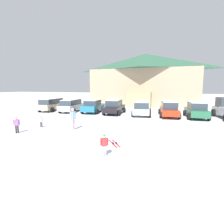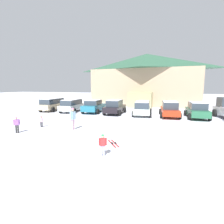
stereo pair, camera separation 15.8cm
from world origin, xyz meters
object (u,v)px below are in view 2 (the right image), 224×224
at_px(parked_black_sedan, 115,107).
at_px(skier_child_in_purple_jacket, 17,124).
at_px(skier_child_in_pink_snowsuit, 41,121).
at_px(parked_teal_hatchback, 94,106).
at_px(ski_lodge, 146,79).
at_px(parked_white_suv, 142,108).
at_px(skier_child_in_red_jacket, 103,144).
at_px(pair_of_skis, 113,143).
at_px(parked_beige_suv, 53,104).
at_px(parked_red_sedan, 170,109).
at_px(skier_adult_in_blue_parka, 73,118).
at_px(parked_green_coupe, 197,110).
at_px(parked_silver_wagon, 72,105).

height_order(parked_black_sedan, skier_child_in_purple_jacket, parked_black_sedan).
xyz_separation_m(parked_black_sedan, skier_child_in_pink_snowsuit, (-3.63, -8.47, -0.35)).
relative_size(parked_teal_hatchback, parked_black_sedan, 1.00).
height_order(ski_lodge, parked_white_suv, ski_lodge).
xyz_separation_m(ski_lodge, skier_child_in_red_jacket, (1.17, -24.72, -3.95)).
height_order(parked_black_sedan, pair_of_skis, parked_black_sedan).
bearing_deg(parked_beige_suv, ski_lodge, 47.86).
bearing_deg(parked_teal_hatchback, skier_child_in_red_jacket, -64.46).
xyz_separation_m(parked_red_sedan, skier_adult_in_blue_parka, (-6.97, -8.52, 0.10)).
relative_size(skier_adult_in_blue_parka, pair_of_skis, 1.25).
bearing_deg(ski_lodge, skier_adult_in_blue_parka, -97.68).
height_order(parked_beige_suv, parked_black_sedan, parked_black_sedan).
distance_m(parked_white_suv, parked_red_sedan, 2.93).
relative_size(parked_black_sedan, parked_green_coupe, 1.01).
relative_size(ski_lodge, parked_green_coupe, 4.41).
relative_size(skier_child_in_pink_snowsuit, skier_child_in_red_jacket, 0.85).
distance_m(parked_silver_wagon, skier_child_in_red_jacket, 15.36).
bearing_deg(parked_silver_wagon, parked_black_sedan, 0.67).
height_order(parked_red_sedan, parked_green_coupe, parked_green_coupe).
relative_size(parked_black_sedan, skier_child_in_pink_snowsuit, 4.74).
bearing_deg(skier_child_in_purple_jacket, parked_black_sedan, 68.97).
bearing_deg(parked_white_suv, parked_silver_wagon, 179.98).
relative_size(parked_beige_suv, skier_child_in_red_jacket, 4.44).
height_order(parked_black_sedan, skier_adult_in_blue_parka, parked_black_sedan).
height_order(parked_silver_wagon, pair_of_skis, parked_silver_wagon).
height_order(parked_green_coupe, pair_of_skis, parked_green_coupe).
bearing_deg(ski_lodge, parked_beige_suv, -132.14).
distance_m(parked_beige_suv, parked_black_sedan, 8.89).
bearing_deg(parked_black_sedan, parked_beige_suv, 179.19).
bearing_deg(parked_white_suv, parked_beige_suv, 179.08).
xyz_separation_m(parked_beige_suv, skier_adult_in_blue_parka, (8.16, -8.58, 0.04)).
xyz_separation_m(ski_lodge, pair_of_skis, (1.10, -22.85, -4.52)).
xyz_separation_m(parked_beige_suv, parked_teal_hatchback, (6.03, 0.11, -0.08)).
relative_size(parked_black_sedan, parked_white_suv, 0.95).
height_order(skier_child_in_red_jacket, skier_child_in_purple_jacket, skier_child_in_purple_jacket).
bearing_deg(ski_lodge, skier_child_in_red_jacket, -87.30).
bearing_deg(skier_child_in_purple_jacket, skier_child_in_red_jacket, -15.55).
xyz_separation_m(parked_beige_suv, parked_black_sedan, (8.89, -0.13, -0.05)).
bearing_deg(parked_green_coupe, parked_beige_suv, 179.00).
xyz_separation_m(parked_silver_wagon, skier_child_in_red_jacket, (9.01, -12.44, -0.29)).
bearing_deg(parked_silver_wagon, skier_child_in_pink_snowsuit, -75.57).
xyz_separation_m(parked_teal_hatchback, parked_black_sedan, (2.87, -0.23, 0.03)).
xyz_separation_m(parked_white_suv, skier_child_in_purple_jacket, (-7.34, -10.41, -0.22)).
xyz_separation_m(skier_child_in_pink_snowsuit, pair_of_skis, (6.79, -2.16, -0.48)).
xyz_separation_m(parked_teal_hatchback, pair_of_skis, (6.02, -10.86, -0.80)).
bearing_deg(parked_red_sedan, skier_child_in_purple_jacket, -134.23).
distance_m(skier_child_in_red_jacket, pair_of_skis, 1.96).
relative_size(ski_lodge, skier_child_in_purple_jacket, 15.91).
bearing_deg(parked_beige_suv, skier_adult_in_blue_parka, -46.46).
distance_m(parked_black_sedan, parked_red_sedan, 6.23).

